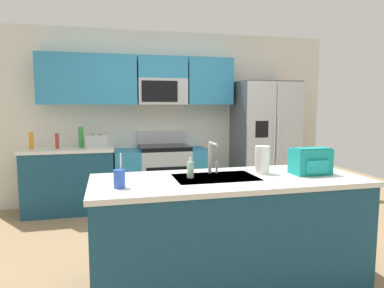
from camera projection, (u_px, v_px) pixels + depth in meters
name	position (u px, v px, depth m)	size (l,w,h in m)	color
ground_plane	(205.00, 254.00, 3.48)	(9.00, 9.00, 0.00)	#997A56
kitchen_wall_unit	(159.00, 106.00, 5.30)	(5.20, 0.43, 2.60)	silver
back_counter	(70.00, 180.00, 4.83)	(1.22, 0.63, 0.90)	navy
range_oven	(162.00, 176.00, 5.14)	(1.36, 0.61, 1.10)	#B7BABF
refrigerator	(265.00, 142.00, 5.39)	(0.90, 0.76, 1.85)	#4C4F54
island_counter	(228.00, 230.00, 2.88)	(2.23, 0.88, 0.90)	navy
toaster	(97.00, 141.00, 4.81)	(0.28, 0.16, 0.18)	#B7BABF
pepper_mill	(57.00, 141.00, 4.73)	(0.05, 0.05, 0.21)	#B2332D
bottle_orange	(31.00, 141.00, 4.64)	(0.06, 0.06, 0.23)	orange
bottle_green	(81.00, 137.00, 4.85)	(0.07, 0.07, 0.29)	green
sink_faucet	(211.00, 155.00, 2.98)	(0.08, 0.21, 0.28)	#B7BABF
drink_cup_blue	(119.00, 179.00, 2.48)	(0.08, 0.08, 0.25)	blue
soap_dispenser	(190.00, 169.00, 2.83)	(0.06, 0.06, 0.17)	#A5D8B2
paper_towel_roll	(262.00, 160.00, 3.01)	(0.12, 0.12, 0.24)	white
backpack	(311.00, 161.00, 2.97)	(0.32, 0.22, 0.23)	teal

